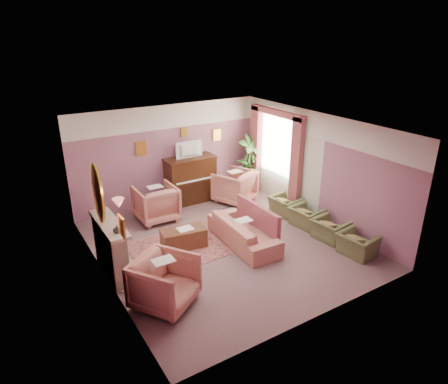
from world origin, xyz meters
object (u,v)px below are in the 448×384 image
olive_chair_a (358,241)px  floral_armchair_front (165,280)px  television (190,149)px  coffee_table (184,238)px  sofa (243,227)px  olive_chair_d (285,203)px  olive_chair_b (330,227)px  piano (191,180)px  floral_armchair_left (156,201)px  olive_chair_c (306,214)px  side_table (245,178)px  floral_armchair_right (235,185)px

olive_chair_a → floral_armchair_front: bearing=171.8°
television → coffee_table: 2.95m
sofa → olive_chair_a: size_ratio=2.69×
sofa → olive_chair_d: sofa is taller
olive_chair_b → piano: bearing=114.8°
floral_armchair_left → olive_chair_c: 3.88m
olive_chair_a → olive_chair_c: (0.00, 1.64, 0.00)m
piano → floral_armchair_left: (-1.33, -0.61, -0.13)m
television → floral_armchair_front: 4.82m
sofa → olive_chair_d: size_ratio=2.69×
coffee_table → olive_chair_c: olive_chair_c is taller
sofa → olive_chair_c: 1.86m
piano → olive_chair_c: 3.45m
coffee_table → side_table: (3.26, 2.23, 0.12)m
television → coffee_table: bearing=-121.6°
olive_chair_a → floral_armchair_right: bearing=99.9°
piano → side_table: piano is taller
floral_armchair_right → side_table: floral_armchair_right is taller
floral_armchair_front → television: bearing=56.8°
sofa → side_table: 3.46m
sofa → side_table: (2.00, 2.82, -0.07)m
floral_armchair_left → olive_chair_a: (3.08, -4.00, -0.18)m
coffee_table → olive_chair_c: (3.11, -0.69, 0.11)m
piano → coffee_table: piano is taller
floral_armchair_right → olive_chair_d: (0.68, -1.46, -0.18)m
floral_armchair_front → olive_chair_a: size_ratio=1.33×
sofa → olive_chair_d: 1.99m
olive_chair_a → coffee_table: bearing=143.2°
floral_armchair_left → olive_chair_b: size_ratio=1.33×
television → olive_chair_c: television is taller
olive_chair_a → olive_chair_d: (0.00, 2.46, 0.00)m
floral_armchair_right → olive_chair_b: floral_armchair_right is taller
olive_chair_a → side_table: bearing=88.2°
sofa → floral_armchair_right: 2.47m
olive_chair_a → olive_chair_b: (0.00, 0.82, 0.00)m
television → olive_chair_b: size_ratio=1.03×
piano → olive_chair_b: 4.18m
coffee_table → sofa: sofa is taller
floral_armchair_right → olive_chair_a: bearing=-80.1°
olive_chair_a → olive_chair_c: size_ratio=1.00×
piano → floral_armchair_left: size_ratio=1.35×
piano → olive_chair_d: (1.75, -2.14, -0.31)m
floral_armchair_right → olive_chair_c: floral_armchair_right is taller
sofa → floral_armchair_left: size_ratio=2.02×
coffee_table → floral_armchair_front: (-1.21, -1.70, 0.30)m
piano → floral_armchair_right: bearing=-32.9°
floral_armchair_left → olive_chair_b: bearing=-45.9°
sofa → floral_armchair_front: bearing=-155.6°
floral_armchair_right → floral_armchair_front: same height
olive_chair_c → television: bearing=120.9°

